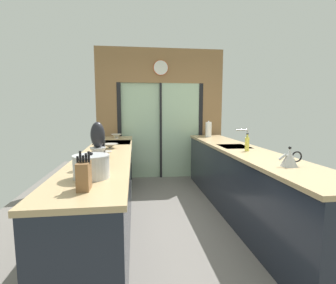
# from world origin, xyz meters

# --- Properties ---
(ground_plane) EXTENTS (5.04, 7.60, 0.02)m
(ground_plane) POSITION_xyz_m (0.00, 0.60, -0.01)
(ground_plane) COLOR slate
(back_wall_unit) EXTENTS (2.64, 0.12, 2.70)m
(back_wall_unit) POSITION_xyz_m (0.00, 2.40, 1.53)
(back_wall_unit) COLOR olive
(back_wall_unit) RESTS_ON ground_plane
(left_counter_run) EXTENTS (0.62, 3.80, 0.92)m
(left_counter_run) POSITION_xyz_m (-0.91, 0.13, 0.47)
(left_counter_run) COLOR #1E232D
(left_counter_run) RESTS_ON ground_plane
(right_counter_run) EXTENTS (0.62, 3.80, 0.92)m
(right_counter_run) POSITION_xyz_m (0.91, 0.30, 0.46)
(right_counter_run) COLOR #1E232D
(right_counter_run) RESTS_ON ground_plane
(sink_faucet) EXTENTS (0.19, 0.02, 0.25)m
(sink_faucet) POSITION_xyz_m (1.06, 0.55, 1.09)
(sink_faucet) COLOR #B7BABC
(sink_faucet) RESTS_ON right_counter_run
(oven_range) EXTENTS (0.60, 0.60, 0.92)m
(oven_range) POSITION_xyz_m (-0.91, 1.25, 0.46)
(oven_range) COLOR #B7BABC
(oven_range) RESTS_ON ground_plane
(mixing_bowl_near) EXTENTS (0.18, 0.18, 0.07)m
(mixing_bowl_near) POSITION_xyz_m (-0.89, -0.12, 0.96)
(mixing_bowl_near) COLOR gray
(mixing_bowl_near) RESTS_ON left_counter_run
(mixing_bowl_mid) EXTENTS (0.22, 0.22, 0.07)m
(mixing_bowl_mid) POSITION_xyz_m (-0.89, 0.56, 0.96)
(mixing_bowl_mid) COLOR gray
(mixing_bowl_mid) RESTS_ON left_counter_run
(mixing_bowl_far) EXTENTS (0.20, 0.20, 0.08)m
(mixing_bowl_far) POSITION_xyz_m (-0.89, 1.85, 0.96)
(mixing_bowl_far) COLOR silver
(mixing_bowl_far) RESTS_ON left_counter_run
(knife_block) EXTENTS (0.09, 0.14, 0.26)m
(knife_block) POSITION_xyz_m (-0.89, -1.27, 1.02)
(knife_block) COLOR brown
(knife_block) RESTS_ON left_counter_run
(stand_mixer) EXTENTS (0.17, 0.27, 0.42)m
(stand_mixer) POSITION_xyz_m (-0.89, -0.56, 1.08)
(stand_mixer) COLOR black
(stand_mixer) RESTS_ON left_counter_run
(stock_pot) EXTENTS (0.28, 0.28, 0.21)m
(stock_pot) POSITION_xyz_m (-0.89, -0.97, 1.01)
(stock_pot) COLOR #B7BABC
(stock_pot) RESTS_ON left_counter_run
(kettle) EXTENTS (0.24, 0.16, 0.19)m
(kettle) POSITION_xyz_m (0.89, -0.79, 1.00)
(kettle) COLOR #B7BABC
(kettle) RESTS_ON right_counter_run
(soap_bottle) EXTENTS (0.06, 0.06, 0.23)m
(soap_bottle) POSITION_xyz_m (0.89, 0.12, 1.02)
(soap_bottle) COLOR #D1CC4C
(soap_bottle) RESTS_ON right_counter_run
(paper_towel_roll) EXTENTS (0.14, 0.14, 0.32)m
(paper_towel_roll) POSITION_xyz_m (0.89, 1.87, 1.06)
(paper_towel_roll) COLOR #B7BABC
(paper_towel_roll) RESTS_ON right_counter_run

